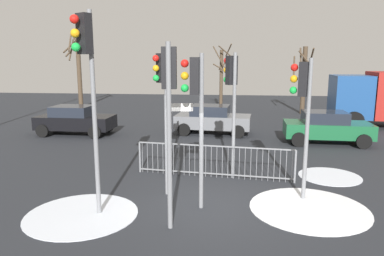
% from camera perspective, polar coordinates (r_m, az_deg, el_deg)
% --- Properties ---
extents(ground_plane, '(60.00, 60.00, 0.00)m').
position_cam_1_polar(ground_plane, '(9.89, 2.86, -11.89)').
color(ground_plane, '#26282D').
extents(traffic_light_rear_left, '(0.34, 0.57, 4.17)m').
position_cam_1_polar(traffic_light_rear_left, '(7.98, -3.57, 5.33)').
color(traffic_light_rear_left, slate).
rests_on(traffic_light_rear_left, ground).
extents(traffic_light_mid_left, '(0.57, 0.32, 3.95)m').
position_cam_1_polar(traffic_light_mid_left, '(9.00, 0.54, 4.95)').
color(traffic_light_mid_left, slate).
rests_on(traffic_light_mid_left, ground).
extents(traffic_light_rear_right, '(0.55, 0.38, 3.83)m').
position_cam_1_polar(traffic_light_rear_right, '(10.10, 16.99, 4.63)').
color(traffic_light_rear_right, slate).
rests_on(traffic_light_rear_right, ground).
extents(traffic_light_mid_right, '(0.45, 0.48, 4.08)m').
position_cam_1_polar(traffic_light_mid_right, '(11.47, -4.62, 6.65)').
color(traffic_light_mid_right, slate).
rests_on(traffic_light_mid_right, ground).
extents(traffic_light_foreground_right, '(0.42, 0.52, 4.91)m').
position_cam_1_polar(traffic_light_foreground_right, '(8.81, -16.09, 8.94)').
color(traffic_light_foreground_right, slate).
rests_on(traffic_light_foreground_right, ground).
extents(traffic_light_foreground_left, '(0.45, 0.48, 4.01)m').
position_cam_1_polar(traffic_light_foreground_left, '(11.60, 6.21, 6.41)').
color(traffic_light_foreground_left, slate).
rests_on(traffic_light_foreground_left, ground).
extents(direction_sign_post, '(0.78, 0.19, 2.85)m').
position_cam_1_polar(direction_sign_post, '(10.16, -3.68, -1.78)').
color(direction_sign_post, slate).
rests_on(direction_sign_post, ground).
extents(pedestrian_guard_railing, '(5.12, 0.63, 1.07)m').
position_cam_1_polar(pedestrian_guard_railing, '(11.87, 3.46, -5.17)').
color(pedestrian_guard_railing, slate).
rests_on(pedestrian_guard_railing, ground).
extents(car_black_near, '(3.85, 2.01, 1.47)m').
position_cam_1_polar(car_black_near, '(19.44, -17.85, 1.25)').
color(car_black_near, black).
rests_on(car_black_near, ground).
extents(car_grey_mid, '(3.94, 2.21, 1.47)m').
position_cam_1_polar(car_grey_mid, '(18.75, 3.21, 1.42)').
color(car_grey_mid, slate).
rests_on(car_grey_mid, ground).
extents(car_green_trailing, '(3.86, 2.05, 1.47)m').
position_cam_1_polar(car_green_trailing, '(17.65, 20.31, 0.17)').
color(car_green_trailing, '#195933').
rests_on(car_green_trailing, ground).
extents(bare_tree_left, '(1.39, 1.47, 4.65)m').
position_cam_1_polar(bare_tree_left, '(26.67, 17.05, 7.51)').
color(bare_tree_left, '#473828').
rests_on(bare_tree_left, ground).
extents(bare_tree_centre, '(1.65, 1.67, 6.02)m').
position_cam_1_polar(bare_tree_centre, '(30.04, -17.40, 8.74)').
color(bare_tree_centre, '#473828').
rests_on(bare_tree_centre, ground).
extents(bare_tree_right, '(1.57, 1.67, 4.88)m').
position_cam_1_polar(bare_tree_right, '(26.81, 4.65, 7.93)').
color(bare_tree_right, '#473828').
rests_on(bare_tree_right, ground).
extents(snow_patch_kerb, '(2.00, 2.00, 0.01)m').
position_cam_1_polar(snow_patch_kerb, '(12.90, 20.75, -7.09)').
color(snow_patch_kerb, silver).
rests_on(snow_patch_kerb, ground).
extents(snow_patch_island, '(2.77, 2.77, 0.01)m').
position_cam_1_polar(snow_patch_island, '(9.68, -16.87, -12.85)').
color(snow_patch_island, silver).
rests_on(snow_patch_island, ground).
extents(snow_patch_verge, '(3.04, 3.04, 0.01)m').
position_cam_1_polar(snow_patch_verge, '(10.08, 17.83, -11.93)').
color(snow_patch_verge, white).
rests_on(snow_patch_verge, ground).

